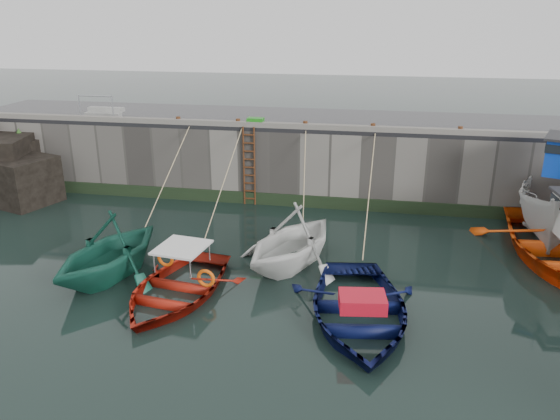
% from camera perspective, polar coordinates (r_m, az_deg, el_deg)
% --- Properties ---
extents(ground, '(120.00, 120.00, 0.00)m').
position_cam_1_polar(ground, '(13.32, -4.85, -13.91)').
color(ground, black).
rests_on(ground, ground).
extents(quay_back, '(30.00, 5.00, 3.00)m').
position_cam_1_polar(quay_back, '(24.08, 2.87, 5.71)').
color(quay_back, slate).
rests_on(quay_back, ground).
extents(road_back, '(30.00, 5.00, 0.16)m').
position_cam_1_polar(road_back, '(23.74, 2.94, 9.41)').
color(road_back, black).
rests_on(road_back, quay_back).
extents(kerb_back, '(30.00, 0.30, 0.20)m').
position_cam_1_polar(kerb_back, '(21.42, 2.08, 8.76)').
color(kerb_back, slate).
rests_on(kerb_back, road_back).
extents(algae_back, '(30.00, 0.08, 0.50)m').
position_cam_1_polar(algae_back, '(22.02, 1.91, 0.96)').
color(algae_back, black).
rests_on(algae_back, ground).
extents(ladder, '(0.51, 0.08, 3.20)m').
position_cam_1_polar(ladder, '(21.95, -3.25, 4.55)').
color(ladder, '#3F1E0F').
rests_on(ladder, ground).
extents(boat_near_white, '(4.59, 5.01, 2.24)m').
position_cam_1_polar(boat_near_white, '(17.19, -17.23, -6.54)').
color(boat_near_white, '#1B614D').
rests_on(boat_near_white, ground).
extents(boat_near_white_rope, '(0.04, 5.32, 3.10)m').
position_cam_1_polar(boat_near_white_rope, '(21.19, -11.37, -0.93)').
color(boat_near_white_rope, tan).
rests_on(boat_near_white_rope, ground).
extents(boat_near_blue, '(3.86, 4.99, 0.95)m').
position_cam_1_polar(boat_near_blue, '(15.65, -10.81, -8.68)').
color(boat_near_blue, '#9F1A0D').
rests_on(boat_near_blue, ground).
extents(boat_near_blue_rope, '(0.04, 6.00, 3.10)m').
position_cam_1_polar(boat_near_blue_rope, '(20.11, -5.56, -1.76)').
color(boat_near_blue_rope, tan).
rests_on(boat_near_blue_rope, ground).
extents(boat_near_blacktrim, '(5.06, 5.36, 2.24)m').
position_cam_1_polar(boat_near_blacktrim, '(17.12, 1.19, -5.69)').
color(boat_near_blacktrim, white).
rests_on(boat_near_blacktrim, ground).
extents(boat_near_blacktrim_rope, '(0.04, 3.89, 3.10)m').
position_cam_1_polar(boat_near_blacktrim_rope, '(20.71, 2.98, -1.04)').
color(boat_near_blacktrim_rope, tan).
rests_on(boat_near_blacktrim_rope, ground).
extents(boat_near_navy, '(4.39, 5.64, 1.07)m').
position_cam_1_polar(boat_near_navy, '(14.43, 8.09, -11.16)').
color(boat_near_navy, '#0A113F').
rests_on(boat_near_navy, ground).
extents(boat_near_navy_rope, '(0.04, 6.31, 3.10)m').
position_cam_1_polar(boat_near_navy_rope, '(19.24, 8.91, -2.95)').
color(boat_near_navy_rope, tan).
rests_on(boat_near_navy_rope, ground).
extents(fish_crate, '(0.65, 0.41, 0.33)m').
position_cam_1_polar(fish_crate, '(21.88, -2.57, 9.17)').
color(fish_crate, '#1A7C16').
rests_on(fish_crate, road_back).
extents(railing, '(1.60, 1.05, 1.00)m').
position_cam_1_polar(railing, '(25.21, -17.89, 9.76)').
color(railing, '#A5A8AD').
rests_on(railing, road_back).
extents(bollard_a, '(0.18, 0.18, 0.28)m').
position_cam_1_polar(bollard_a, '(22.77, -10.58, 9.22)').
color(bollard_a, '#3F1E0F').
rests_on(bollard_a, road_back).
extents(bollard_b, '(0.18, 0.18, 0.28)m').
position_cam_1_polar(bollard_b, '(22.01, -4.41, 9.13)').
color(bollard_b, '#3F1E0F').
rests_on(bollard_b, road_back).
extents(bollard_c, '(0.18, 0.18, 0.28)m').
position_cam_1_polar(bollard_c, '(21.48, 2.66, 8.90)').
color(bollard_c, '#3F1E0F').
rests_on(bollard_c, road_back).
extents(bollard_d, '(0.18, 0.18, 0.28)m').
position_cam_1_polar(bollard_d, '(21.29, 9.68, 8.54)').
color(bollard_d, '#3F1E0F').
rests_on(bollard_d, road_back).
extents(bollard_e, '(0.18, 0.18, 0.28)m').
position_cam_1_polar(bollard_e, '(21.48, 18.32, 7.92)').
color(bollard_e, '#3F1E0F').
rests_on(bollard_e, road_back).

